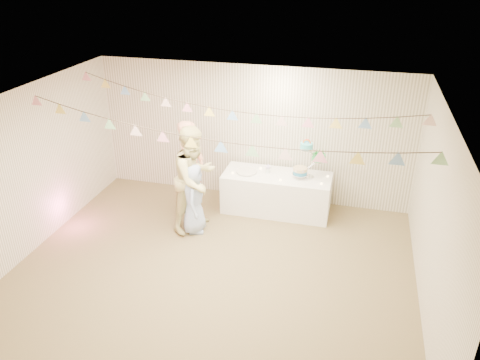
% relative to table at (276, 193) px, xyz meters
% --- Properties ---
extents(floor, '(6.00, 6.00, 0.00)m').
position_rel_table_xyz_m(floor, '(-0.59, -2.00, -0.37)').
color(floor, brown).
rests_on(floor, ground).
extents(ceiling, '(6.00, 6.00, 0.00)m').
position_rel_table_xyz_m(ceiling, '(-0.59, -2.00, 2.23)').
color(ceiling, white).
rests_on(ceiling, ground).
extents(back_wall, '(6.00, 6.00, 0.00)m').
position_rel_table_xyz_m(back_wall, '(-0.59, 0.50, 0.93)').
color(back_wall, silver).
rests_on(back_wall, ground).
extents(front_wall, '(6.00, 6.00, 0.00)m').
position_rel_table_xyz_m(front_wall, '(-0.59, -4.50, 0.93)').
color(front_wall, silver).
rests_on(front_wall, ground).
extents(left_wall, '(5.00, 5.00, 0.00)m').
position_rel_table_xyz_m(left_wall, '(-3.59, -2.00, 0.93)').
color(left_wall, silver).
rests_on(left_wall, ground).
extents(right_wall, '(5.00, 5.00, 0.00)m').
position_rel_table_xyz_m(right_wall, '(2.41, -2.00, 0.93)').
color(right_wall, silver).
rests_on(right_wall, ground).
extents(table, '(1.96, 0.79, 0.74)m').
position_rel_table_xyz_m(table, '(0.00, 0.00, 0.00)').
color(table, white).
rests_on(table, floor).
extents(cake_stand, '(0.61, 0.36, 0.68)m').
position_rel_table_xyz_m(cake_stand, '(0.55, 0.05, 0.72)').
color(cake_stand, silver).
rests_on(cake_stand, table).
extents(cake_bottom, '(0.31, 0.31, 0.15)m').
position_rel_table_xyz_m(cake_bottom, '(0.40, -0.01, 0.47)').
color(cake_bottom, teal).
rests_on(cake_bottom, cake_stand).
extents(cake_middle, '(0.27, 0.27, 0.22)m').
position_rel_table_xyz_m(cake_middle, '(0.73, 0.14, 0.74)').
color(cake_middle, green).
rests_on(cake_middle, cake_stand).
extents(cake_top_tier, '(0.25, 0.25, 0.19)m').
position_rel_table_xyz_m(cake_top_tier, '(0.49, 0.02, 1.01)').
color(cake_top_tier, '#44CDD8').
rests_on(cake_top_tier, cake_stand).
extents(platter, '(0.37, 0.37, 0.02)m').
position_rel_table_xyz_m(platter, '(-0.56, -0.05, 0.39)').
color(platter, white).
rests_on(platter, table).
extents(posy, '(0.14, 0.14, 0.16)m').
position_rel_table_xyz_m(posy, '(-0.18, 0.05, 0.46)').
color(posy, white).
rests_on(posy, table).
extents(person_adult_a, '(0.47, 0.68, 1.79)m').
position_rel_table_xyz_m(person_adult_a, '(-1.48, -0.46, 0.53)').
color(person_adult_a, '#F09F7D').
rests_on(person_adult_a, floor).
extents(person_adult_b, '(1.02, 1.12, 1.87)m').
position_rel_table_xyz_m(person_adult_b, '(-1.25, -0.92, 0.57)').
color(person_adult_b, '#DED289').
rests_on(person_adult_b, floor).
extents(person_child, '(0.53, 0.69, 1.26)m').
position_rel_table_xyz_m(person_child, '(-1.24, -1.05, 0.26)').
color(person_child, '#A0B6E3').
rests_on(person_child, floor).
extents(bunting_back, '(5.60, 1.10, 0.40)m').
position_rel_table_xyz_m(bunting_back, '(-0.59, -0.90, 1.98)').
color(bunting_back, pink).
rests_on(bunting_back, ceiling).
extents(bunting_front, '(5.60, 0.90, 0.36)m').
position_rel_table_xyz_m(bunting_front, '(-0.59, -2.20, 1.95)').
color(bunting_front, '#72A5E5').
rests_on(bunting_front, ceiling).
extents(tealight_0, '(0.04, 0.04, 0.03)m').
position_rel_table_xyz_m(tealight_0, '(-0.80, -0.15, 0.38)').
color(tealight_0, '#FFD88C').
rests_on(tealight_0, table).
extents(tealight_1, '(0.04, 0.04, 0.03)m').
position_rel_table_xyz_m(tealight_1, '(-0.35, 0.18, 0.38)').
color(tealight_1, '#FFD88C').
rests_on(tealight_1, table).
extents(tealight_2, '(0.04, 0.04, 0.03)m').
position_rel_table_xyz_m(tealight_2, '(0.10, -0.22, 0.38)').
color(tealight_2, '#FFD88C').
rests_on(tealight_2, table).
extents(tealight_3, '(0.04, 0.04, 0.03)m').
position_rel_table_xyz_m(tealight_3, '(0.35, 0.22, 0.38)').
color(tealight_3, '#FFD88C').
rests_on(tealight_3, table).
extents(tealight_4, '(0.04, 0.04, 0.03)m').
position_rel_table_xyz_m(tealight_4, '(0.82, -0.18, 0.38)').
color(tealight_4, '#FFD88C').
rests_on(tealight_4, table).
extents(tealight_5, '(0.04, 0.04, 0.03)m').
position_rel_table_xyz_m(tealight_5, '(0.90, 0.15, 0.38)').
color(tealight_5, '#FFD88C').
rests_on(tealight_5, table).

